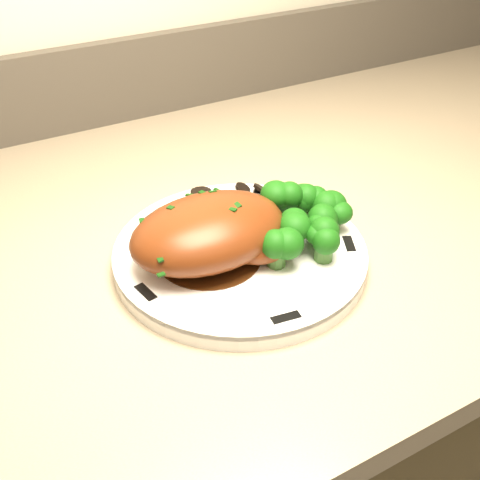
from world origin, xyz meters
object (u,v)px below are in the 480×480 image
counter (196,462)px  plate (240,255)px  broccoli_florets (300,221)px  chicken_breast (215,233)px

counter → plate: size_ratio=7.71×
counter → plate: counter is taller
plate → broccoli_florets: bearing=-17.8°
counter → chicken_breast: counter is taller
plate → chicken_breast: bearing=-175.1°
chicken_breast → broccoli_florets: size_ratio=1.43×
counter → plate: (0.03, -0.08, 0.44)m
counter → broccoli_florets: counter is taller
broccoli_florets → chicken_breast: bearing=169.5°
plate → chicken_breast: size_ratio=1.58×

